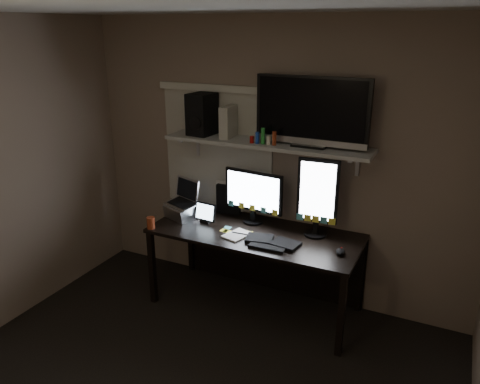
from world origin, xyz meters
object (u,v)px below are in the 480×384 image
Objects in this scene: monitor_landscape at (253,197)px; cup at (151,223)px; desk at (260,245)px; keyboard at (272,241)px; tv at (312,112)px; laptop at (182,200)px; game_console at (229,122)px; mouse at (340,252)px; speaker at (202,114)px; monitor_portrait at (317,197)px; tablet at (206,213)px.

monitor_landscape is 0.93m from cup.
desk is 17.48× the size of cup.
keyboard is 0.49× the size of tv.
game_console is (0.38, 0.21, 0.72)m from laptop.
keyboard is 1.08m from tv.
speaker is (-1.38, 0.30, 0.91)m from mouse.
tv is at bearing 130.87° from mouse.
laptop is 0.93× the size of speaker.
monitor_portrait is 0.70m from tv.
desk is 4.94× the size of speaker.
speaker is (-0.84, 0.35, 0.92)m from keyboard.
cup is at bearing -136.99° from game_console.
game_console is (-0.57, 0.35, 0.87)m from keyboard.
game_console is (-0.74, 0.01, -0.14)m from tv.
laptop is (-0.64, -0.18, -0.08)m from monitor_landscape.
monitor_landscape is 5.43× the size of cup.
tablet is (-0.97, -0.16, -0.25)m from monitor_portrait.
tv reaches higher than speaker.
keyboard is at bearing 10.77° from laptop.
laptop is (-0.25, 0.00, 0.08)m from tablet.
game_console reaches higher than desk.
game_console is at bearing 64.24° from tablet.
speaker reaches higher than monitor_portrait.
speaker is (-1.00, 0.01, -0.10)m from tv.
mouse is at bearing -15.26° from desk.
tv is 3.37× the size of game_console.
cup is at bearing -171.91° from keyboard.
mouse is (0.55, 0.05, 0.01)m from keyboard.
speaker is at bearing 175.56° from game_console.
desk is at bearing 28.22° from laptop.
desk is 16.72× the size of mouse.
monitor_landscape is 0.60× the size of tv.
tv reaches higher than keyboard.
mouse is 1.05× the size of cup.
keyboard is 1.29m from speaker.
tablet is 0.59× the size of speaker.
tv is at bearing 29.63° from laptop.
monitor_portrait is 1.26m from speaker.
desk is 0.82m from laptop.
keyboard reaches higher than desk.
monitor_landscape is 1.53× the size of speaker.
laptop is 0.37× the size of tv.
desk is 0.99m from cup.
speaker reaches higher than desk.
tablet is 0.63× the size of laptop.
tv reaches higher than monitor_landscape.
monitor_landscape reaches higher than cup.
keyboard is at bearing 174.23° from mouse.
monitor_portrait is 1.00m from game_console.
tablet is at bearing -125.32° from game_console.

